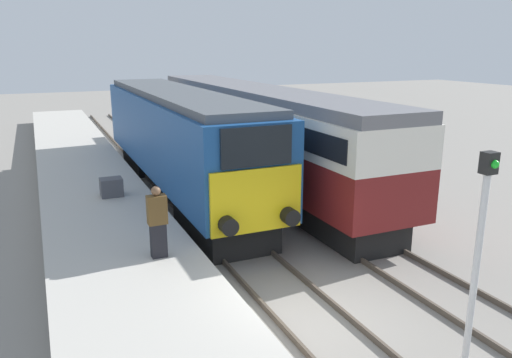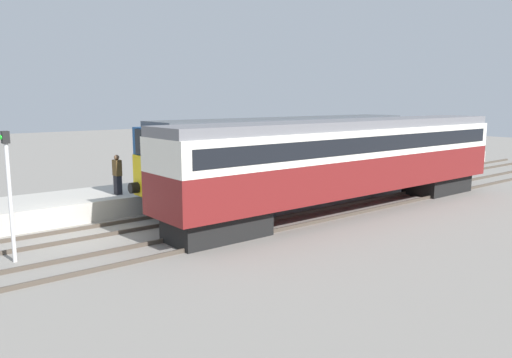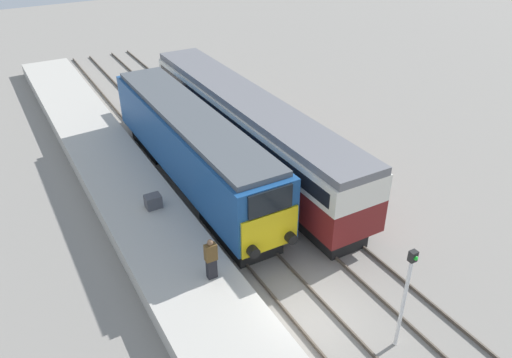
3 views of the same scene
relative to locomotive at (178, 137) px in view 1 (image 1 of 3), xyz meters
name	(u,v)px [view 1 (image 1 of 3)]	position (x,y,z in m)	size (l,w,h in m)	color
ground_plane	(313,322)	(0.00, -10.36, -2.25)	(120.00, 120.00, 0.00)	gray
platform_left	(100,212)	(-3.30, -2.36, -1.83)	(3.50, 50.00, 0.83)	#B7B2A8
rails_near_track	(228,238)	(0.00, -5.36, -2.18)	(1.51, 60.00, 0.14)	#4C4238
rails_far_track	(326,222)	(3.40, -5.36, -2.18)	(1.50, 60.00, 0.14)	#4C4238
locomotive	(178,137)	(0.00, 0.00, 0.00)	(2.70, 15.28, 4.00)	black
passenger_carriage	(254,125)	(3.40, 0.53, 0.18)	(2.75, 18.47, 3.99)	black
person_on_platform	(158,222)	(-2.56, -7.59, -0.57)	(0.44, 0.26, 1.71)	black
signal_post	(479,246)	(1.70, -12.79, 0.11)	(0.24, 0.28, 3.96)	silver
luggage_crate	(111,187)	(-2.85, -2.11, -1.12)	(0.70, 0.56, 0.60)	#4C4C51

